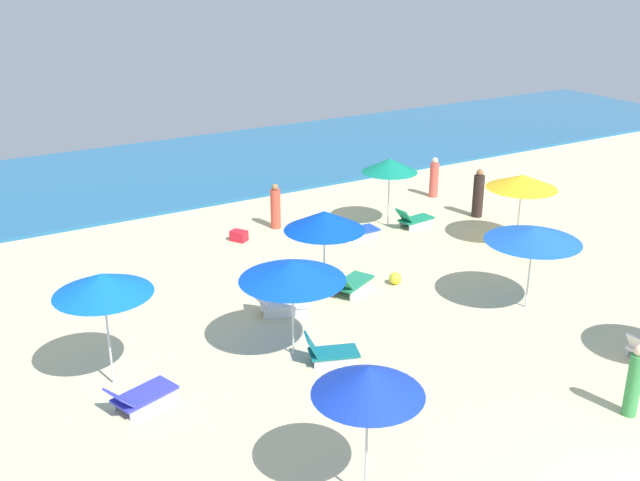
{
  "coord_description": "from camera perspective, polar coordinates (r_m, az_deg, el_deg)",
  "views": [
    {
      "loc": [
        -9.93,
        -5.19,
        8.9
      ],
      "look_at": [
        0.34,
        12.18,
        1.07
      ],
      "focal_mm": 42.33,
      "sensor_mm": 36.0,
      "label": 1
    }
  ],
  "objects": [
    {
      "name": "beachgoer_0",
      "position": [
        16.65,
        22.64,
        -9.86
      ],
      "size": [
        0.38,
        0.38,
        1.6
      ],
      "rotation": [
        0.0,
        0.0,
        0.38
      ],
      "color": "#3C974D",
      "rests_on": "ground_plane"
    },
    {
      "name": "umbrella_8",
      "position": [
        25.37,
        5.29,
        5.68
      ],
      "size": [
        1.88,
        1.88,
        2.38
      ],
      "color": "silver",
      "rests_on": "ground_plane"
    },
    {
      "name": "umbrella_5",
      "position": [
        19.66,
        0.33,
        1.51
      ],
      "size": [
        2.15,
        2.15,
        2.53
      ],
      "color": "silver",
      "rests_on": "ground_plane"
    },
    {
      "name": "lounge_chair_4_0",
      "position": [
        17.49,
        0.7,
        -8.43
      ],
      "size": [
        1.35,
        0.98,
        0.71
      ],
      "rotation": [
        0.0,
        0.0,
        1.22
      ],
      "color": "silver",
      "rests_on": "ground_plane"
    },
    {
      "name": "beachgoer_3",
      "position": [
        25.52,
        -3.38,
        2.5
      ],
      "size": [
        0.49,
        0.49,
        1.56
      ],
      "rotation": [
        0.0,
        0.0,
        2.34
      ],
      "color": "#DE4E39",
      "rests_on": "ground_plane"
    },
    {
      "name": "beachgoer_1",
      "position": [
        27.15,
        11.87,
        3.42
      ],
      "size": [
        0.53,
        0.53,
        1.74
      ],
      "rotation": [
        0.0,
        0.0,
        2.19
      ],
      "color": "#30221E",
      "rests_on": "ground_plane"
    },
    {
      "name": "umbrella_3",
      "position": [
        20.06,
        15.83,
        0.46
      ],
      "size": [
        2.49,
        2.49,
        2.27
      ],
      "color": "silver",
      "rests_on": "ground_plane"
    },
    {
      "name": "lounge_chair_8_1",
      "position": [
        24.75,
        2.65,
        0.72
      ],
      "size": [
        1.51,
        0.66,
        0.64
      ],
      "rotation": [
        0.0,
        0.0,
        1.57
      ],
      "color": "silver",
      "rests_on": "ground_plane"
    },
    {
      "name": "umbrella_6",
      "position": [
        12.46,
        3.67,
        -10.53
      ],
      "size": [
        1.89,
        1.89,
        2.61
      ],
      "color": "silver",
      "rests_on": "ground_plane"
    },
    {
      "name": "lounge_chair_5_0",
      "position": [
        19.66,
        -2.96,
        -4.84
      ],
      "size": [
        1.55,
        1.09,
        0.66
      ],
      "rotation": [
        0.0,
        0.0,
        1.19
      ],
      "color": "silver",
      "rests_on": "ground_plane"
    },
    {
      "name": "lounge_chair_8_0",
      "position": [
        25.93,
        7.1,
        1.59
      ],
      "size": [
        1.44,
        0.71,
        0.73
      ],
      "rotation": [
        0.0,
        0.0,
        1.69
      ],
      "color": "silver",
      "rests_on": "ground_plane"
    },
    {
      "name": "beachgoer_2",
      "position": [
        29.12,
        8.62,
        4.66
      ],
      "size": [
        0.47,
        0.47,
        1.54
      ],
      "rotation": [
        0.0,
        0.0,
        5.25
      ],
      "color": "#E25448",
      "rests_on": "ground_plane"
    },
    {
      "name": "ocean",
      "position": [
        32.79,
        -11.87,
        5.12
      ],
      "size": [
        60.0,
        10.41,
        0.12
      ],
      "primitive_type": "cube",
      "color": "#226192",
      "rests_on": "ground_plane"
    },
    {
      "name": "beach_ball_0",
      "position": [
        21.47,
        5.71,
        -2.86
      ],
      "size": [
        0.35,
        0.35,
        0.35
      ],
      "primitive_type": "sphere",
      "color": "yellow",
      "rests_on": "ground_plane"
    },
    {
      "name": "umbrella_4",
      "position": [
        16.97,
        -2.11,
        -2.28
      ],
      "size": [
        2.45,
        2.45,
        2.37
      ],
      "color": "silver",
      "rests_on": "ground_plane"
    },
    {
      "name": "lounge_chair_0_0",
      "position": [
        16.37,
        -13.42,
        -11.37
      ],
      "size": [
        1.57,
        1.06,
        0.62
      ],
      "rotation": [
        0.0,
        0.0,
        1.89
      ],
      "color": "silver",
      "rests_on": "ground_plane"
    },
    {
      "name": "umbrella_0",
      "position": [
        16.32,
        -16.13,
        -3.17
      ],
      "size": [
        2.1,
        2.1,
        2.63
      ],
      "color": "silver",
      "rests_on": "ground_plane"
    },
    {
      "name": "lounge_chair_5_1",
      "position": [
        20.81,
        2.34,
        -3.27
      ],
      "size": [
        1.6,
        1.23,
        0.69
      ],
      "rotation": [
        0.0,
        0.0,
        2.04
      ],
      "color": "silver",
      "rests_on": "ground_plane"
    },
    {
      "name": "umbrella_1",
      "position": [
        24.51,
        15.04,
        4.32
      ],
      "size": [
        2.23,
        2.23,
        2.3
      ],
      "color": "silver",
      "rests_on": "ground_plane"
    },
    {
      "name": "cooler_box_1",
      "position": [
        24.65,
        -6.15,
        0.36
      ],
      "size": [
        0.57,
        0.63,
        0.34
      ],
      "primitive_type": "cube",
      "rotation": [
        0.0,
        0.0,
        5.26
      ],
      "color": "red",
      "rests_on": "ground_plane"
    }
  ]
}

